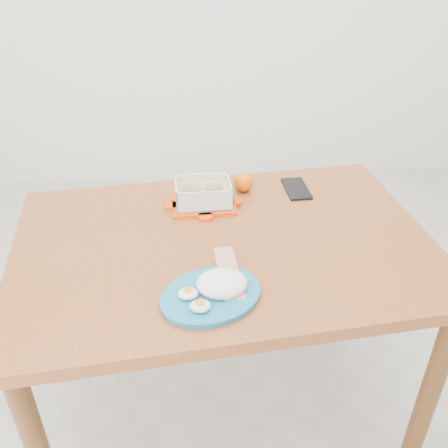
{
  "coord_description": "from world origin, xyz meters",
  "views": [
    {
      "loc": [
        -0.15,
        -1.34,
        1.61
      ],
      "look_at": [
        -0.06,
        -0.11,
        0.81
      ],
      "focal_mm": 40.0,
      "sensor_mm": 36.0,
      "label": 1
    }
  ],
  "objects": [
    {
      "name": "smartphone",
      "position": [
        0.22,
        0.19,
        0.75
      ],
      "size": [
        0.09,
        0.16,
        0.01
      ],
      "primitive_type": "cube",
      "rotation": [
        0.0,
        0.0,
        0.06
      ],
      "color": "black",
      "rests_on": "dining_table"
    },
    {
      "name": "ground",
      "position": [
        0.0,
        0.0,
        0.0
      ],
      "size": [
        3.5,
        3.5,
        0.0
      ],
      "primitive_type": "plane",
      "color": "#B7B7B2",
      "rests_on": "ground"
    },
    {
      "name": "rice_plate",
      "position": [
        -0.1,
        -0.36,
        0.77
      ],
      "size": [
        0.35,
        0.35,
        0.07
      ],
      "rotation": [
        0.0,
        0.0,
        0.44
      ],
      "color": "#1B6F96",
      "rests_on": "dining_table"
    },
    {
      "name": "food_container",
      "position": [
        -0.11,
        0.1,
        0.79
      ],
      "size": [
        0.21,
        0.17,
        0.09
      ],
      "rotation": [
        0.0,
        0.0,
        0.05
      ],
      "color": "#ED3E07",
      "rests_on": "dining_table"
    },
    {
      "name": "orange_fruit",
      "position": [
        0.03,
        0.19,
        0.78
      ],
      "size": [
        0.07,
        0.07,
        0.07
      ],
      "primitive_type": "sphere",
      "color": "orange",
      "rests_on": "dining_table"
    },
    {
      "name": "dining_table",
      "position": [
        -0.06,
        -0.11,
        0.66
      ],
      "size": [
        1.34,
        0.97,
        0.75
      ],
      "rotation": [
        0.0,
        0.0,
        0.11
      ],
      "color": "#A5562E",
      "rests_on": "ground"
    },
    {
      "name": "candy_bar",
      "position": [
        -0.06,
        -0.29,
        0.76
      ],
      "size": [
        0.07,
        0.23,
        0.02
      ],
      "primitive_type": "cube",
      "rotation": [
        0.0,
        0.0,
        1.64
      ],
      "color": "#B92309",
      "rests_on": "dining_table"
    }
  ]
}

